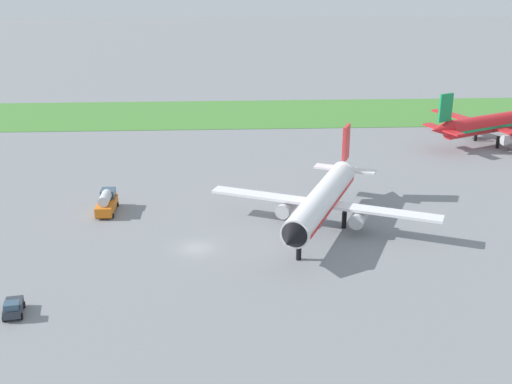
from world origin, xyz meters
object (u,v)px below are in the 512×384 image
airplane_midfield_jet (323,200)px  fuel_truck_midfield (107,202)px  pushback_tug_near_gate (13,307)px  airplane_parked_jet_far (492,124)px

airplane_midfield_jet → fuel_truck_midfield: size_ratio=4.74×
pushback_tug_near_gate → airplane_midfield_jet: bearing=110.9°
airplane_midfield_jet → pushback_tug_near_gate: 42.39m
airplane_midfield_jet → pushback_tug_near_gate: bearing=-35.5°
airplane_parked_jet_far → fuel_truck_midfield: airplane_parked_jet_far is taller
airplane_parked_jet_far → pushback_tug_near_gate: airplane_parked_jet_far is taller
airplane_midfield_jet → pushback_tug_near_gate: size_ratio=8.00×
airplane_parked_jet_far → pushback_tug_near_gate: (-75.84, -61.99, -3.19)m
airplane_midfield_jet → pushback_tug_near_gate: (-36.23, -21.76, -3.25)m
fuel_truck_midfield → pushback_tug_near_gate: bearing=170.1°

